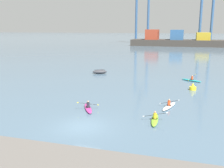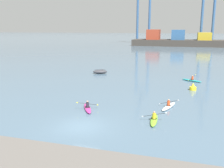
{
  "view_description": "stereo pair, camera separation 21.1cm",
  "coord_description": "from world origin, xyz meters",
  "px_view_note": "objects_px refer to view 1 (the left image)",
  "views": [
    {
      "loc": [
        7.9,
        -18.52,
        8.16
      ],
      "look_at": [
        -1.39,
        14.05,
        0.6
      ],
      "focal_mm": 40.29,
      "sensor_mm": 36.0,
      "label": 1
    },
    {
      "loc": [
        8.1,
        -18.46,
        8.16
      ],
      "look_at": [
        -1.39,
        14.05,
        0.6
      ],
      "focal_mm": 40.29,
      "sensor_mm": 36.0,
      "label": 2
    }
  ],
  "objects_px": {
    "container_barge": "(176,40)",
    "channel_buoy": "(193,87)",
    "gantry_crane_west_mid": "(208,4)",
    "kayak_magenta": "(88,108)",
    "capsized_dinghy": "(100,72)",
    "gantry_crane_west": "(142,6)",
    "kayak_lime": "(155,119)",
    "kayak_white": "(169,106)",
    "kayak_teal": "(191,80)"
  },
  "relations": [
    {
      "from": "channel_buoy",
      "to": "gantry_crane_west_mid",
      "type": "bearing_deg",
      "value": 85.27
    },
    {
      "from": "capsized_dinghy",
      "to": "kayak_lime",
      "type": "relative_size",
      "value": 0.82
    },
    {
      "from": "gantry_crane_west_mid",
      "to": "channel_buoy",
      "type": "distance_m",
      "value": 96.37
    },
    {
      "from": "kayak_magenta",
      "to": "kayak_white",
      "type": "height_order",
      "value": "kayak_white"
    },
    {
      "from": "channel_buoy",
      "to": "kayak_magenta",
      "type": "bearing_deg",
      "value": -132.28
    },
    {
      "from": "gantry_crane_west",
      "to": "kayak_white",
      "type": "bearing_deg",
      "value": -79.12
    },
    {
      "from": "gantry_crane_west",
      "to": "kayak_lime",
      "type": "distance_m",
      "value": 118.08
    },
    {
      "from": "kayak_white",
      "to": "gantry_crane_west_mid",
      "type": "bearing_deg",
      "value": 84.23
    },
    {
      "from": "kayak_lime",
      "to": "kayak_white",
      "type": "distance_m",
      "value": 4.47
    },
    {
      "from": "gantry_crane_west_mid",
      "to": "kayak_magenta",
      "type": "distance_m",
      "value": 109.07
    },
    {
      "from": "gantry_crane_west_mid",
      "to": "capsized_dinghy",
      "type": "distance_m",
      "value": 91.08
    },
    {
      "from": "capsized_dinghy",
      "to": "channel_buoy",
      "type": "bearing_deg",
      "value": -27.43
    },
    {
      "from": "capsized_dinghy",
      "to": "kayak_teal",
      "type": "bearing_deg",
      "value": -8.34
    },
    {
      "from": "kayak_teal",
      "to": "kayak_white",
      "type": "distance_m",
      "value": 14.9
    },
    {
      "from": "gantry_crane_west",
      "to": "gantry_crane_west_mid",
      "type": "bearing_deg",
      "value": -13.22
    },
    {
      "from": "gantry_crane_west_mid",
      "to": "kayak_magenta",
      "type": "height_order",
      "value": "gantry_crane_west_mid"
    },
    {
      "from": "channel_buoy",
      "to": "gantry_crane_west",
      "type": "bearing_deg",
      "value": 103.19
    },
    {
      "from": "container_barge",
      "to": "kayak_teal",
      "type": "relative_size",
      "value": 12.95
    },
    {
      "from": "kayak_magenta",
      "to": "kayak_lime",
      "type": "xyz_separation_m",
      "value": [
        6.97,
        -1.43,
        -0.0
      ]
    },
    {
      "from": "kayak_magenta",
      "to": "kayak_lime",
      "type": "relative_size",
      "value": 0.96
    },
    {
      "from": "container_barge",
      "to": "kayak_magenta",
      "type": "bearing_deg",
      "value": -93.03
    },
    {
      "from": "container_barge",
      "to": "kayak_white",
      "type": "distance_m",
      "value": 96.48
    },
    {
      "from": "gantry_crane_west_mid",
      "to": "container_barge",
      "type": "bearing_deg",
      "value": -153.49
    },
    {
      "from": "kayak_lime",
      "to": "kayak_white",
      "type": "height_order",
      "value": "kayak_white"
    },
    {
      "from": "capsized_dinghy",
      "to": "kayak_magenta",
      "type": "xyz_separation_m",
      "value": [
        5.48,
        -19.95,
        -0.18
      ]
    },
    {
      "from": "capsized_dinghy",
      "to": "kayak_magenta",
      "type": "bearing_deg",
      "value": -74.64
    },
    {
      "from": "kayak_teal",
      "to": "kayak_lime",
      "type": "height_order",
      "value": "kayak_teal"
    },
    {
      "from": "container_barge",
      "to": "channel_buoy",
      "type": "distance_m",
      "value": 87.9
    },
    {
      "from": "container_barge",
      "to": "gantry_crane_west",
      "type": "bearing_deg",
      "value": 142.97
    },
    {
      "from": "capsized_dinghy",
      "to": "kayak_white",
      "type": "distance_m",
      "value": 21.69
    },
    {
      "from": "kayak_lime",
      "to": "kayak_teal",
      "type": "bearing_deg",
      "value": 79.41
    },
    {
      "from": "capsized_dinghy",
      "to": "kayak_white",
      "type": "xyz_separation_m",
      "value": [
        13.44,
        -17.02,
        -0.18
      ]
    },
    {
      "from": "gantry_crane_west",
      "to": "capsized_dinghy",
      "type": "bearing_deg",
      "value": -85.24
    },
    {
      "from": "gantry_crane_west",
      "to": "kayak_lime",
      "type": "relative_size",
      "value": 11.11
    },
    {
      "from": "container_barge",
      "to": "gantry_crane_west_mid",
      "type": "bearing_deg",
      "value": 26.51
    },
    {
      "from": "container_barge",
      "to": "kayak_white",
      "type": "bearing_deg",
      "value": -88.39
    },
    {
      "from": "kayak_lime",
      "to": "channel_buoy",
      "type": "bearing_deg",
      "value": 74.58
    },
    {
      "from": "container_barge",
      "to": "gantry_crane_west_mid",
      "type": "xyz_separation_m",
      "value": [
        13.12,
        6.54,
        16.34
      ]
    },
    {
      "from": "capsized_dinghy",
      "to": "kayak_lime",
      "type": "xyz_separation_m",
      "value": [
        12.45,
        -21.38,
        -0.18
      ]
    },
    {
      "from": "capsized_dinghy",
      "to": "kayak_white",
      "type": "height_order",
      "value": "kayak_white"
    },
    {
      "from": "container_barge",
      "to": "capsized_dinghy",
      "type": "xyz_separation_m",
      "value": [
        -10.74,
        -79.39,
        -2.15
      ]
    },
    {
      "from": "container_barge",
      "to": "gantry_crane_west_mid",
      "type": "height_order",
      "value": "gantry_crane_west_mid"
    },
    {
      "from": "kayak_lime",
      "to": "kayak_white",
      "type": "bearing_deg",
      "value": 77.12
    },
    {
      "from": "gantry_crane_west",
      "to": "kayak_teal",
      "type": "distance_m",
      "value": 100.46
    },
    {
      "from": "kayak_teal",
      "to": "kayak_lime",
      "type": "xyz_separation_m",
      "value": [
        -3.56,
        -19.03,
        0.0
      ]
    },
    {
      "from": "kayak_teal",
      "to": "kayak_lime",
      "type": "bearing_deg",
      "value": -100.59
    },
    {
      "from": "capsized_dinghy",
      "to": "kayak_teal",
      "type": "xyz_separation_m",
      "value": [
        16.0,
        -2.35,
        -0.18
      ]
    },
    {
      "from": "container_barge",
      "to": "kayak_magenta",
      "type": "relative_size",
      "value": 12.73
    },
    {
      "from": "container_barge",
      "to": "capsized_dinghy",
      "type": "distance_m",
      "value": 80.14
    },
    {
      "from": "gantry_crane_west_mid",
      "to": "kayak_magenta",
      "type": "bearing_deg",
      "value": -99.84
    }
  ]
}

